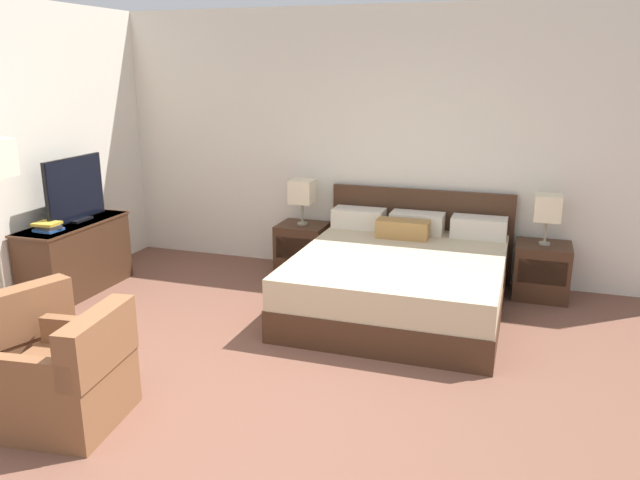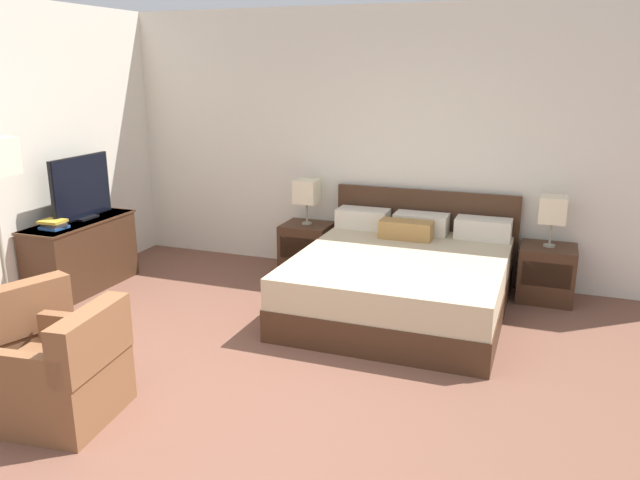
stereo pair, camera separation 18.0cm
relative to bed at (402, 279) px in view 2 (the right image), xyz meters
name	(u,v)px [view 2 (the right image)]	position (x,y,z in m)	size (l,w,h in m)	color
ground_plane	(213,434)	(-0.61, -2.42, -0.30)	(10.36, 10.36, 0.00)	brown
wall_back	(373,144)	(-0.61, 1.07, 1.10)	(6.84, 0.06, 2.80)	silver
wall_left	(13,156)	(-3.46, -0.99, 1.10)	(0.06, 5.25, 2.80)	silver
bed	(402,279)	(0.00, 0.00, 0.00)	(1.91, 2.11, 0.96)	#422819
nightstand_left	(307,248)	(-1.24, 0.74, -0.03)	(0.52, 0.46, 0.54)	#422819
nightstand_right	(546,273)	(1.24, 0.74, -0.03)	(0.52, 0.46, 0.54)	#422819
table_lamp_left	(307,192)	(-1.24, 0.75, 0.59)	(0.24, 0.24, 0.49)	gray
table_lamp_right	(553,210)	(1.24, 0.75, 0.59)	(0.24, 0.24, 0.49)	gray
dresser	(82,254)	(-3.17, -0.57, 0.07)	(0.47, 1.21, 0.71)	#422819
tv	(81,189)	(-3.17, -0.48, 0.72)	(0.18, 0.79, 0.63)	black
book_red_cover	(54,227)	(-3.15, -0.90, 0.43)	(0.22, 0.19, 0.02)	#234C8E
book_blue_cover	(54,224)	(-3.15, -0.90, 0.46)	(0.22, 0.14, 0.03)	#383333
book_small_top	(53,221)	(-3.16, -0.90, 0.48)	(0.22, 0.18, 0.03)	gold
armchair_by_window	(11,340)	(-2.36, -2.25, -0.01)	(0.88, 0.87, 0.76)	brown
armchair_companion	(64,377)	(-1.59, -2.57, -0.01)	(0.77, 0.76, 0.76)	brown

